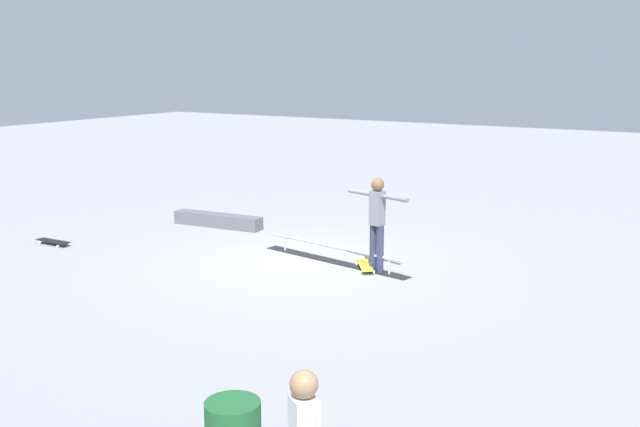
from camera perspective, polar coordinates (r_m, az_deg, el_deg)
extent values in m
plane|color=gray|center=(13.72, -1.15, -3.72)|extent=(60.00, 60.00, 0.00)
cube|color=black|center=(13.70, 1.09, -3.71)|extent=(3.28, 0.83, 0.01)
cylinder|color=#B7B7BC|center=(12.92, 5.33, -4.09)|extent=(0.04, 0.04, 0.29)
cylinder|color=#B7B7BC|center=(14.49, -2.68, -2.32)|extent=(0.04, 0.04, 0.29)
cylinder|color=#B7B7BC|center=(13.63, 1.09, -2.58)|extent=(3.09, 0.61, 0.05)
cube|color=#595960|center=(16.72, -7.84, -0.52)|extent=(2.16, 0.55, 0.29)
cylinder|color=#2D3351|center=(13.06, 4.09, -2.63)|extent=(0.15, 0.15, 0.84)
cylinder|color=#2D3351|center=(12.95, 4.63, -2.76)|extent=(0.15, 0.15, 0.84)
cube|color=slate|center=(12.85, 4.41, 0.41)|extent=(0.26, 0.24, 0.60)
sphere|color=brown|center=(12.77, 4.44, 2.23)|extent=(0.23, 0.23, 0.23)
cylinder|color=slate|center=(13.06, 3.15, 1.63)|extent=(0.56, 0.22, 0.08)
cylinder|color=slate|center=(12.56, 5.75, 1.18)|extent=(0.56, 0.22, 0.08)
cube|color=yellow|center=(13.22, 3.46, -3.97)|extent=(0.63, 0.76, 0.02)
cylinder|color=white|center=(13.48, 2.80, -3.89)|extent=(0.06, 0.06, 0.05)
cylinder|color=white|center=(13.51, 3.77, -3.87)|extent=(0.06, 0.06, 0.05)
cylinder|color=white|center=(12.96, 3.13, -4.53)|extent=(0.06, 0.06, 0.05)
cylinder|color=white|center=(13.00, 4.14, -4.50)|extent=(0.06, 0.06, 0.05)
sphere|color=#A87A56|center=(5.37, -1.24, -12.94)|extent=(0.21, 0.21, 0.21)
cube|color=black|center=(15.87, -19.79, -2.00)|extent=(0.80, 0.21, 0.02)
cylinder|color=white|center=(15.75, -18.82, -2.23)|extent=(0.05, 0.03, 0.05)
cylinder|color=white|center=(15.61, -19.45, -2.40)|extent=(0.05, 0.03, 0.05)
cylinder|color=white|center=(16.16, -20.08, -1.98)|extent=(0.05, 0.03, 0.05)
cylinder|color=white|center=(16.02, -20.71, -2.14)|extent=(0.05, 0.03, 0.05)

